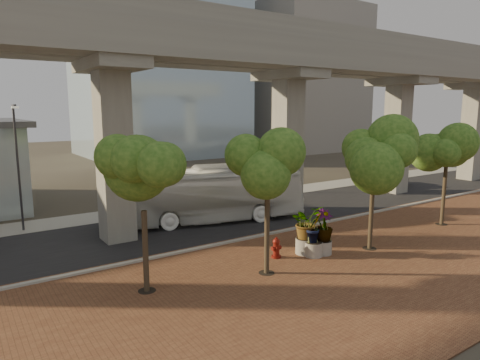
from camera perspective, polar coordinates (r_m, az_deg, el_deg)
ground at (r=25.28m, az=-1.31°, el=-6.81°), size 160.00×160.00×0.00m
brick_plaza at (r=19.40m, az=11.91°, el=-12.09°), size 70.00×13.00×0.06m
asphalt_road at (r=26.91m, az=-3.63°, el=-5.77°), size 90.00×8.00×0.04m
curb_strip at (r=23.67m, az=1.34°, el=-7.75°), size 70.00×0.25×0.16m
far_sidewalk at (r=31.64m, az=-8.71°, el=-3.52°), size 90.00×3.00×0.06m
transit_viaduct at (r=25.97m, az=-3.80°, el=9.89°), size 72.00×5.60×12.40m
midrise_block at (r=76.29m, az=8.26°, el=13.09°), size 18.00×16.00×24.00m
transit_bus at (r=26.90m, az=-4.81°, el=-2.01°), size 12.86×6.17×3.49m
parked_car at (r=41.88m, az=19.36°, el=0.20°), size 4.57×2.18×1.44m
fire_hydrant at (r=20.70m, az=4.86°, el=-9.00°), size 0.50×0.45×1.01m
planter_front at (r=21.16m, az=8.80°, el=-5.91°), size 2.19×2.19×2.40m
planter_right at (r=21.27m, az=11.09°, el=-6.18°), size 2.10×2.10×2.24m
planter_left at (r=20.90m, az=9.83°, el=-6.53°), size 1.97×1.97×2.17m
street_tree_far_west at (r=16.41m, az=-12.84°, el=-0.10°), size 3.97×3.97×6.20m
street_tree_near_west at (r=17.83m, az=3.71°, el=1.37°), size 3.32×3.32×6.06m
street_tree_near_east at (r=22.06m, az=17.45°, el=2.77°), size 3.91×3.91×6.42m
street_tree_far_east at (r=28.47m, az=25.95°, el=4.00°), size 3.73×3.73×6.50m
streetlamp_west at (r=27.45m, az=-27.52°, el=2.48°), size 0.36×1.06×7.29m
streetlamp_east at (r=35.94m, az=5.14°, el=6.14°), size 0.43×1.25×8.60m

